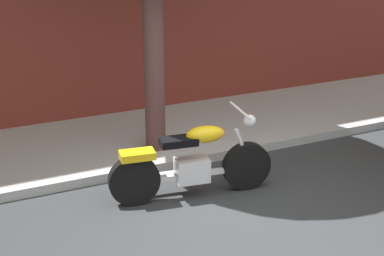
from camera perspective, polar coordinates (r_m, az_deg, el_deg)
ground_plane at (r=7.23m, az=4.87°, el=-8.32°), size 60.00×60.00×0.00m
sidewalk at (r=9.38m, az=-3.14°, el=-0.71°), size 24.02×2.42×0.14m
motorcycle at (r=7.34m, az=-0.02°, el=-3.69°), size 2.22×0.74×1.17m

